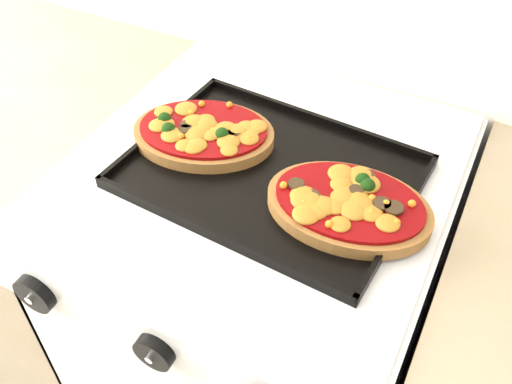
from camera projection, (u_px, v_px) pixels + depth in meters
The scene contains 7 objects.
stove at pixel (260, 323), 1.22m from camera, with size 0.60×0.60×0.91m, color silver.
control_panel at pixel (155, 336), 0.75m from camera, with size 0.60×0.02×0.09m, color silver.
knob_left at pixel (35, 294), 0.79m from camera, with size 0.06×0.06×0.02m, color black.
knob_center at pixel (154, 352), 0.73m from camera, with size 0.06×0.06×0.02m, color black.
baking_tray at pixel (271, 171), 0.88m from camera, with size 0.43×0.32×0.02m, color black.
pizza_left at pixel (203, 132), 0.93m from camera, with size 0.23×0.17×0.03m, color brown, non-canonical shape.
pizza_right at pixel (349, 204), 0.81m from camera, with size 0.24×0.17×0.03m, color brown, non-canonical shape.
Camera 1 is at (0.29, 1.09, 1.51)m, focal length 40.00 mm.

